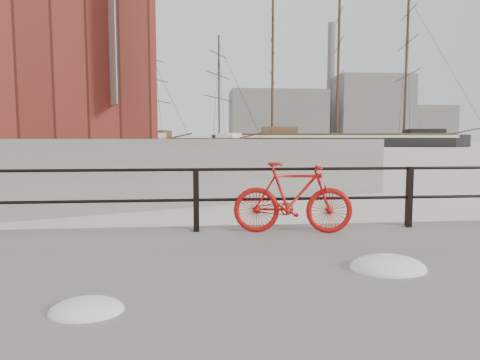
# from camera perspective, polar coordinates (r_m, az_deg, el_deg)

# --- Properties ---
(far_quay) EXTENTS (78.44, 148.07, 1.80)m
(far_quay) POSITION_cam_1_polar(r_m,az_deg,el_deg) (85.49, -28.35, 4.26)
(far_quay) COLOR gray
(far_quay) RESTS_ON ground
(bicycle) EXTENTS (1.85, 0.54, 1.10)m
(bicycle) POSITION_cam_1_polar(r_m,az_deg,el_deg) (6.65, 7.05, -2.37)
(bicycle) COLOR #B10D0B
(bicycle) RESTS_ON promenade
(barque_black) EXTENTS (67.88, 34.72, 36.35)m
(barque_black) POSITION_cam_1_polar(r_m,az_deg,el_deg) (100.37, 12.74, 4.36)
(barque_black) COLOR black
(barque_black) RESTS_ON ground
(schooner_mid) EXTENTS (33.32, 24.95, 21.93)m
(schooner_mid) POSITION_cam_1_polar(r_m,az_deg,el_deg) (85.03, -7.14, 4.26)
(schooner_mid) COLOR white
(schooner_mid) RESTS_ON ground
(schooner_left) EXTENTS (26.20, 12.48, 19.51)m
(schooner_left) POSITION_cam_1_polar(r_m,az_deg,el_deg) (73.68, -16.82, 3.88)
(schooner_left) COLOR beige
(schooner_left) RESTS_ON ground
(workboat_near) EXTENTS (11.97, 9.73, 7.00)m
(workboat_near) POSITION_cam_1_polar(r_m,az_deg,el_deg) (43.64, -24.54, 2.65)
(workboat_near) COLOR black
(workboat_near) RESTS_ON ground
(workboat_far) EXTENTS (10.98, 8.72, 7.00)m
(workboat_far) POSITION_cam_1_polar(r_m,az_deg,el_deg) (59.92, -29.18, 3.10)
(workboat_far) COLOR black
(workboat_far) RESTS_ON ground
(apartment_brick) EXTENTS (27.87, 22.90, 21.20)m
(apartment_brick) POSITION_cam_1_polar(r_m,az_deg,el_deg) (120.98, -29.36, 9.85)
(apartment_brick) COLOR brown
(apartment_brick) RESTS_ON far_quay
(industrial_west) EXTENTS (32.00, 18.00, 18.00)m
(industrial_west) POSITION_cam_1_polar(r_m,az_deg,el_deg) (149.46, 4.92, 8.26)
(industrial_west) COLOR gray
(industrial_west) RESTS_ON ground
(industrial_mid) EXTENTS (26.00, 20.00, 24.00)m
(industrial_mid) POSITION_cam_1_polar(r_m,az_deg,el_deg) (164.31, 16.84, 8.85)
(industrial_mid) COLOR gray
(industrial_mid) RESTS_ON ground
(industrial_east) EXTENTS (20.00, 16.00, 14.00)m
(industrial_east) POSITION_cam_1_polar(r_m,az_deg,el_deg) (178.44, 23.07, 6.75)
(industrial_east) COLOR gray
(industrial_east) RESTS_ON ground
(smokestack) EXTENTS (2.80, 2.80, 44.00)m
(smokestack) POSITION_cam_1_polar(r_m,az_deg,el_deg) (165.53, 12.00, 12.41)
(smokestack) COLOR gray
(smokestack) RESTS_ON ground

